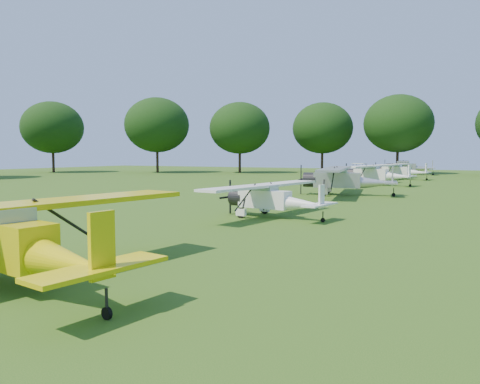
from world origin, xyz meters
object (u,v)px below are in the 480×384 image
Objects in this scene: aircraft_2 at (14,237)px; aircraft_5 at (376,173)px; aircraft_6 at (399,170)px; aircraft_7 at (408,166)px; aircraft_4 at (344,178)px; aircraft_3 at (272,197)px; golf_cart at (359,171)px.

aircraft_5 is at bearing 99.08° from aircraft_2.
aircraft_7 is at bearing 102.22° from aircraft_6.
aircraft_4 is 40.24m from aircraft_7.
aircraft_2 is 1.19× the size of aircraft_3.
golf_cart is at bearing -166.27° from aircraft_7.
aircraft_7 is at bearing 99.60° from aircraft_3.
aircraft_7 is (0.02, 69.06, 0.10)m from aircraft_2.
golf_cart is at bearing 107.17° from aircraft_3.
aircraft_2 is at bearing -68.12° from golf_cart.
aircraft_4 is 5.16× the size of golf_cart.
aircraft_5 is 1.05× the size of aircraft_6.
aircraft_6 is at bearing 79.19° from aircraft_4.
aircraft_3 is 0.82× the size of aircraft_5.
aircraft_3 is 0.85× the size of aircraft_6.
aircraft_5 is 0.95× the size of aircraft_7.
aircraft_7 is 7.42m from golf_cart.
aircraft_2 is at bearing -100.75° from aircraft_4.
aircraft_2 is 1.02× the size of aircraft_6.
aircraft_5 is 25.70m from golf_cart.
aircraft_3 is 14.42m from aircraft_4.
aircraft_2 is 54.63m from aircraft_6.
golf_cart is at bearing 105.49° from aircraft_2.
aircraft_4 is 38.37m from golf_cart.
aircraft_6 is (0.43, 25.81, -0.13)m from aircraft_4.
aircraft_7 is (-0.42, 40.24, -0.00)m from aircraft_4.
aircraft_2 reaches higher than aircraft_3.
aircraft_4 is 1.05× the size of aircraft_5.
aircraft_6 is 0.91× the size of aircraft_7.
aircraft_2 is 0.92× the size of aircraft_4.
aircraft_3 is 0.78× the size of aircraft_7.
aircraft_5 is at bearing 80.49° from aircraft_4.
aircraft_3 is 0.78× the size of aircraft_4.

